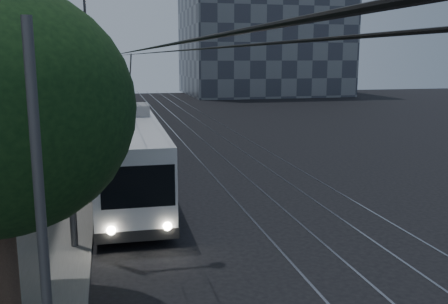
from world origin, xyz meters
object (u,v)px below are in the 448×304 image
car_white_a (137,134)px  car_white_c (127,113)px  car_white_d (109,105)px  pickup_silver (111,148)px  trolleybus (129,158)px  car_white_b (116,124)px  streetlamp_near (79,42)px  streetlamp_far (92,45)px

car_white_a → car_white_c: size_ratio=0.91×
car_white_c → car_white_d: bearing=86.7°
pickup_silver → car_white_a: bearing=49.0°
trolleybus → car_white_d: size_ratio=2.73×
car_white_b → car_white_d: 14.83m
car_white_a → car_white_c: 12.37m
trolleybus → car_white_c: bearing=88.7°
car_white_b → car_white_c: 7.33m
trolleybus → pickup_silver: 7.27m
pickup_silver → car_white_c: bearing=62.5°
car_white_a → trolleybus: bearing=-87.1°
car_white_a → car_white_d: (-1.60, 19.93, 0.04)m
car_white_b → car_white_d: size_ratio=1.18×
streetlamp_near → car_white_d: bearing=88.8°
car_white_d → streetlamp_far: size_ratio=0.40×
pickup_silver → car_white_b: car_white_b is taller
car_white_c → car_white_d: (-1.54, 7.57, 0.00)m
car_white_b → car_white_c: bearing=56.8°
streetlamp_near → trolleybus: bearing=74.9°
streetlamp_far → car_white_c: bearing=45.1°
car_white_b → car_white_c: car_white_b is taller
car_white_b → car_white_a: bearing=-101.8°
pickup_silver → car_white_c: size_ratio=1.19×
trolleybus → car_white_c: (0.88, 24.31, -0.87)m
car_white_d → streetlamp_near: bearing=-67.7°
car_white_c → streetlamp_near: bearing=-109.3°
streetlamp_near → pickup_silver: bearing=86.5°
trolleybus → car_white_c: trolleybus is taller
pickup_silver → car_white_a: (1.60, 4.75, -0.04)m
pickup_silver → car_white_c: (1.54, 17.11, -0.00)m
trolleybus → pickup_silver: bearing=95.9°
car_white_a → car_white_b: 5.24m
car_white_b → car_white_d: (-0.44, 14.82, -0.00)m
car_white_c → car_white_a: bearing=-104.5°
trolleybus → car_white_b: (-0.21, 17.05, -0.86)m
streetlamp_near → streetlamp_far: (-0.31, 26.93, 0.49)m
trolleybus → car_white_b: trolleybus is taller
trolleybus → car_white_c: size_ratio=2.64×
car_white_c → streetlamp_far: 6.76m
car_white_c → streetlamp_near: streetlamp_near is taller
car_white_c → streetlamp_near: (-2.30, -29.56, 5.17)m
streetlamp_far → car_white_d: bearing=84.0°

